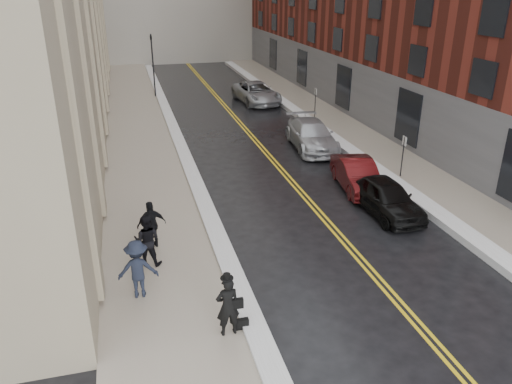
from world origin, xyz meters
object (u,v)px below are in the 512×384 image
pedestrian_a (147,240)px  pedestrian_c (152,224)px  pedestrian_main (228,306)px  car_silver_near (311,135)px  car_silver_far (256,93)px  car_maroon (357,175)px  car_black (386,197)px  pedestrian_b (138,269)px

pedestrian_a → pedestrian_c: bearing=-83.3°
pedestrian_main → pedestrian_c: pedestrian_main is taller
car_silver_near → car_silver_far: bearing=95.9°
car_maroon → car_black: bearing=-82.2°
car_maroon → pedestrian_a: (-10.07, -4.67, 0.36)m
car_silver_far → pedestrian_b: 27.33m
car_silver_far → pedestrian_a: (-10.07, -23.41, 0.27)m
pedestrian_b → pedestrian_c: bearing=-97.3°
pedestrian_a → pedestrian_b: size_ratio=0.98×
pedestrian_a → pedestrian_main: bearing=131.5°
car_maroon → car_silver_near: 6.46m
car_black → pedestrian_c: (-9.84, -0.68, 0.30)m
pedestrian_b → pedestrian_c: size_ratio=1.06×
pedestrian_main → car_black: bearing=-147.5°
car_maroon → car_silver_far: 18.73m
car_silver_far → pedestrian_a: bearing=-118.2°
car_black → car_silver_far: bearing=88.2°
car_maroon → car_silver_near: car_silver_near is taller
car_silver_near → pedestrian_c: bearing=-129.7°
car_silver_far → pedestrian_main: (-8.17, -27.75, 0.24)m
car_silver_near → pedestrian_c: pedestrian_c is taller
pedestrian_main → pedestrian_a: (-1.91, 4.34, 0.03)m
pedestrian_main → pedestrian_c: (-1.67, 5.55, -0.00)m
car_maroon → pedestrian_c: 10.44m
car_black → pedestrian_c: pedestrian_c is taller
car_maroon → pedestrian_b: bearing=-140.3°
car_black → car_silver_far: size_ratio=0.75×
car_black → pedestrian_main: 10.27m
car_black → car_maroon: (0.00, 2.79, -0.03)m
car_black → car_silver_near: bearing=87.5°
car_black → pedestrian_a: 10.25m
pedestrian_a → pedestrian_c: 1.23m
car_maroon → pedestrian_main: 12.17m
car_black → pedestrian_main: bearing=-144.5°
car_silver_far → pedestrian_a: 25.49m
car_silver_far → pedestrian_main: size_ratio=3.25×
car_black → pedestrian_main: pedestrian_main is taller
car_silver_near → pedestrian_a: pedestrian_a is taller
pedestrian_main → pedestrian_b: pedestrian_b is taller
pedestrian_a → pedestrian_b: bearing=95.9°
car_maroon → pedestrian_a: size_ratio=2.35×
car_maroon → pedestrian_main: size_ratio=2.43×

